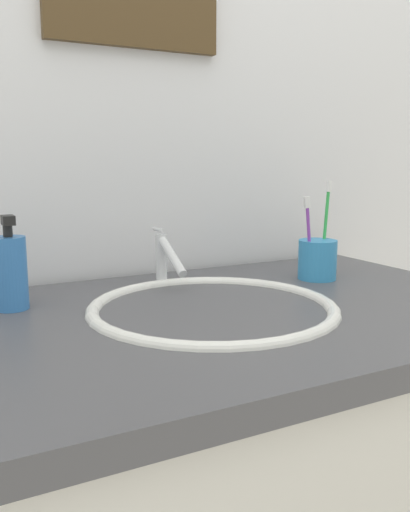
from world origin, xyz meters
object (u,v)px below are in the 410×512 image
Objects in this scene: faucet at (165,257)px; toothbrush_cup at (317,260)px; toothbrush_purple at (309,232)px; toothbrush_green at (326,222)px; soap_dispenser at (10,272)px.

faucet reaches higher than toothbrush_cup.
toothbrush_cup is at bearing 10.01° from toothbrush_purple.
toothbrush_cup is (0.32, -0.10, -0.02)m from faucet.
toothbrush_green is at bearing 19.07° from toothbrush_cup.
soap_dispenser is at bearing 176.17° from toothbrush_green.
soap_dispenser is (-0.31, -0.05, 0.01)m from faucet.
toothbrush_green is at bearing 14.35° from toothbrush_purple.
toothbrush_purple reaches higher than faucet.
toothbrush_green is (0.35, -0.09, 0.06)m from faucet.
toothbrush_purple is (-0.06, -0.01, -0.02)m from toothbrush_green.
toothbrush_green is 0.66m from soap_dispenser.
soap_dispenser is (-0.66, 0.04, -0.06)m from toothbrush_green.
faucet is at bearing 162.33° from toothbrush_cup.
toothbrush_green reaches higher than soap_dispenser.
toothbrush_green is at bearing -14.93° from faucet.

